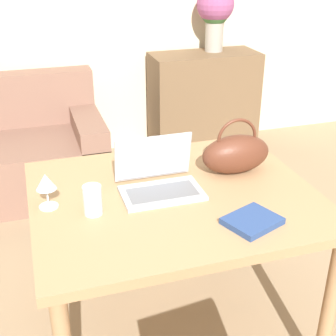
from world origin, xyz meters
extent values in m
cube|color=#A87F56|center=(0.04, 0.63, 0.74)|extent=(1.17, 0.98, 0.04)
cylinder|color=#A87F56|center=(0.56, 0.20, 0.36)|extent=(0.06, 0.06, 0.72)
cylinder|color=#A87F56|center=(-0.49, 1.06, 0.36)|extent=(0.06, 0.06, 0.72)
cylinder|color=#A87F56|center=(0.56, 1.06, 0.36)|extent=(0.06, 0.06, 0.72)
cube|color=#7F5B4C|center=(-0.10, 2.31, 0.28)|extent=(0.20, 0.84, 0.56)
cube|color=brown|center=(0.96, 2.64, 0.43)|extent=(0.91, 0.40, 0.87)
cube|color=#ADADB2|center=(-0.02, 0.63, 0.77)|extent=(0.33, 0.21, 0.02)
cube|color=slate|center=(-0.02, 0.63, 0.78)|extent=(0.28, 0.13, 0.00)
cube|color=#ADADB2|center=(-0.02, 0.76, 0.87)|extent=(0.33, 0.04, 0.20)
cube|color=silver|center=(-0.02, 0.75, 0.88)|extent=(0.31, 0.04, 0.18)
cylinder|color=silver|center=(-0.31, 0.57, 0.82)|extent=(0.07, 0.07, 0.12)
cylinder|color=silver|center=(-0.47, 0.67, 0.76)|extent=(0.08, 0.08, 0.01)
cylinder|color=silver|center=(-0.47, 0.67, 0.80)|extent=(0.01, 0.01, 0.08)
cone|color=silver|center=(-0.47, 0.67, 0.87)|extent=(0.08, 0.08, 0.06)
ellipsoid|color=#592D1E|center=(0.36, 0.74, 0.85)|extent=(0.32, 0.15, 0.18)
torus|color=#592D1E|center=(0.36, 0.74, 0.92)|extent=(0.19, 0.01, 0.19)
cylinder|color=#9E998E|center=(1.06, 2.70, 1.00)|extent=(0.15, 0.15, 0.27)
sphere|color=#3D6B38|center=(1.06, 2.70, 1.19)|extent=(0.23, 0.23, 0.23)
sphere|color=#994C7F|center=(1.06, 2.70, 1.25)|extent=(0.31, 0.31, 0.31)
cube|color=navy|center=(0.24, 0.32, 0.77)|extent=(0.24, 0.22, 0.02)
camera|label=1|loc=(-0.50, -0.99, 1.70)|focal=50.00mm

